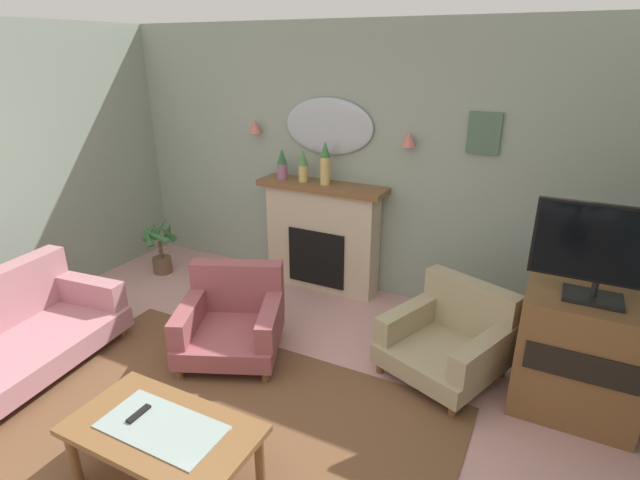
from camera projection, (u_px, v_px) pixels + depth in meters
name	position (u px, v px, depth m)	size (l,w,h in m)	color
floor	(176.00, 473.00, 3.07)	(6.44, 6.65, 0.10)	#C6938E
wall_back	(359.00, 164.00, 4.94)	(6.44, 0.10, 2.70)	#93A393
patterned_rug	(196.00, 445.00, 3.21)	(3.20, 2.40, 0.01)	brown
fireplace	(322.00, 237.00, 5.17)	(1.36, 0.36, 1.16)	beige
mantel_vase_left	(282.00, 164.00, 5.07)	(0.11, 0.11, 0.32)	#9E6084
mantel_vase_right	(303.00, 165.00, 4.95)	(0.10, 0.10, 0.33)	tan
mantel_vase_centre	(325.00, 163.00, 4.83)	(0.10, 0.10, 0.44)	tan
wall_mirror	(328.00, 126.00, 4.87)	(0.96, 0.06, 0.56)	#B2BCC6
wall_sconce_left	(255.00, 126.00, 5.21)	(0.14, 0.14, 0.14)	#D17066
wall_sconce_right	(409.00, 139.00, 4.49)	(0.14, 0.14, 0.14)	#D17066
framed_picture	(484.00, 133.00, 4.23)	(0.28, 0.03, 0.36)	#4C6B56
coffee_table	(163.00, 435.00, 2.78)	(1.10, 0.60, 0.45)	brown
tv_remote	(139.00, 414.00, 2.84)	(0.04, 0.16, 0.02)	black
floral_couch	(0.00, 341.00, 3.79)	(1.04, 1.79, 0.76)	#B77A84
armchair_beside_couch	(450.00, 337.00, 3.87)	(1.04, 1.05, 0.71)	tan
armchair_near_fireplace	(233.00, 318.00, 4.14)	(1.06, 1.07, 0.71)	#934C51
tv_cabinet	(579.00, 356.00, 3.38)	(0.80, 0.57, 0.90)	brown
tv_flatscreen	(603.00, 251.00, 3.07)	(0.84, 0.24, 0.65)	black
potted_plant_small_fern	(160.00, 246.00, 5.59)	(0.39, 0.41, 0.65)	brown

